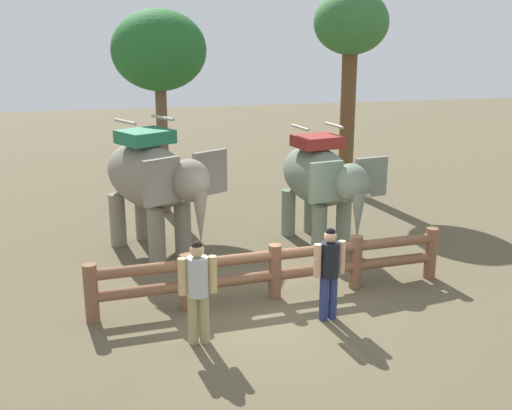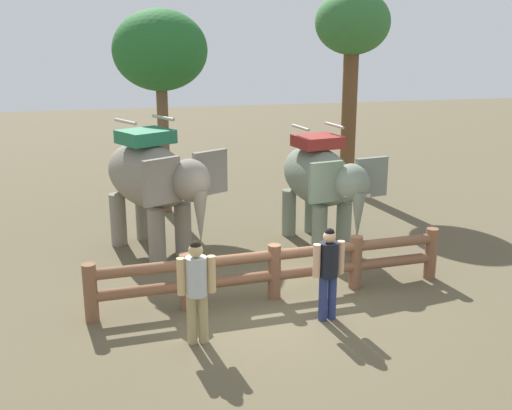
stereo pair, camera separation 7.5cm
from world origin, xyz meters
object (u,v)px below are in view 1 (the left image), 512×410
object	(u,v)px
elephant_near_left	(153,180)
tree_back_center	(159,53)
elephant_center	(320,180)
tree_far_left	(351,31)
log_fence	(275,268)
tourist_man_in_blue	(198,285)
tourist_woman_in_black	(329,267)

from	to	relation	value
elephant_near_left	tree_back_center	size ratio (longest dim) A/B	0.66
elephant_center	tree_far_left	xyz separation A→B (m)	(2.50, 4.77, 3.22)
log_fence	tree_back_center	world-z (taller)	tree_back_center
tree_back_center	elephant_near_left	bearing A→B (deg)	-99.18
tourist_man_in_blue	tree_back_center	distance (m)	8.33
tourist_woman_in_black	tourist_man_in_blue	distance (m)	2.33
log_fence	tree_back_center	size ratio (longest dim) A/B	1.28
log_fence	elephant_center	world-z (taller)	elephant_center
log_fence	tourist_man_in_blue	size ratio (longest dim) A/B	3.96
tree_far_left	tree_back_center	xyz separation A→B (m)	(-5.70, -1.14, -0.51)
elephant_near_left	elephant_center	bearing A→B (deg)	-5.11
tourist_man_in_blue	elephant_center	bearing A→B (deg)	49.74
elephant_center	tourist_woman_in_black	size ratio (longest dim) A/B	1.99
tourist_woman_in_black	tourist_man_in_blue	xyz separation A→B (m)	(-2.30, -0.33, 0.04)
tourist_woman_in_black	tree_far_left	size ratio (longest dim) A/B	0.28
tree_far_left	tourist_woman_in_black	bearing A→B (deg)	-113.03
elephant_near_left	tourist_woman_in_black	distance (m)	4.87
log_fence	tree_back_center	bearing A→B (deg)	102.90
elephant_center	tourist_woman_in_black	distance (m)	3.91
tourist_woman_in_black	elephant_near_left	bearing A→B (deg)	123.14
elephant_near_left	tree_back_center	bearing A→B (deg)	80.82
elephant_near_left	tree_back_center	distance (m)	4.22
log_fence	tourist_woman_in_black	size ratio (longest dim) A/B	4.13
log_fence	tree_far_left	world-z (taller)	tree_far_left
log_fence	tourist_woman_in_black	distance (m)	1.31
log_fence	elephant_near_left	bearing A→B (deg)	123.60
log_fence	tree_back_center	xyz separation A→B (m)	(-1.43, 6.26, 3.67)
elephant_center	log_fence	bearing A→B (deg)	-124.06
elephant_center	elephant_near_left	bearing A→B (deg)	174.89
elephant_near_left	tourist_man_in_blue	world-z (taller)	elephant_near_left
elephant_near_left	tourist_man_in_blue	distance (m)	4.43
log_fence	tree_far_left	xyz separation A→B (m)	(4.27, 7.40, 4.18)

